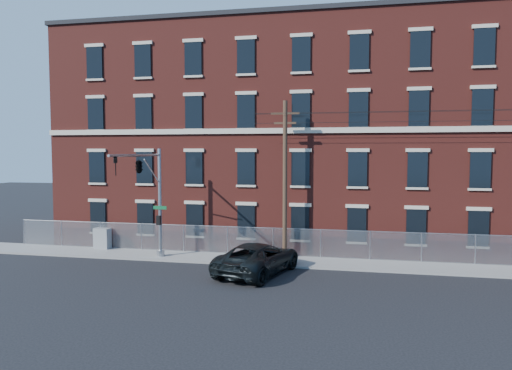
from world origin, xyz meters
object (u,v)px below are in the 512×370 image
at_px(traffic_signal_mast, 144,177).
at_px(utility_pole_near, 285,177).
at_px(utility_cabinet, 102,238).
at_px(pickup_truck, 258,258).

relative_size(traffic_signal_mast, utility_pole_near, 0.70).
bearing_deg(traffic_signal_mast, utility_cabinet, 142.63).
bearing_deg(utility_cabinet, pickup_truck, -11.69).
relative_size(utility_pole_near, pickup_truck, 1.57).
height_order(traffic_signal_mast, utility_pole_near, utility_pole_near).
height_order(utility_pole_near, utility_cabinet, utility_pole_near).
height_order(pickup_truck, utility_cabinet, pickup_truck).
bearing_deg(pickup_truck, utility_pole_near, -88.52).
bearing_deg(utility_pole_near, utility_cabinet, 178.24).
height_order(traffic_signal_mast, utility_cabinet, traffic_signal_mast).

